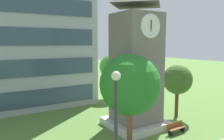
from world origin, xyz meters
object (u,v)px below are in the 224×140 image
(park_bench, at_px, (176,128))
(tree_streetside, at_px, (130,85))
(tree_by_building, at_px, (177,80))
(clock_tower, at_px, (136,67))
(tree_near_tower, at_px, (112,67))
(street_lamp, at_px, (116,133))

(park_bench, distance_m, tree_streetside, 6.08)
(park_bench, xyz_separation_m, tree_by_building, (3.24, 2.97, 3.28))
(clock_tower, xyz_separation_m, tree_by_building, (5.14, 0.01, -1.54))
(tree_near_tower, height_order, tree_streetside, tree_streetside)
(street_lamp, bearing_deg, park_bench, 29.96)
(tree_near_tower, bearing_deg, tree_by_building, -82.70)
(park_bench, distance_m, street_lamp, 11.08)
(clock_tower, relative_size, street_lamp, 1.88)
(tree_by_building, bearing_deg, clock_tower, -179.94)
(clock_tower, relative_size, tree_by_building, 2.24)
(tree_near_tower, relative_size, tree_by_building, 1.13)
(street_lamp, distance_m, tree_near_tower, 21.56)
(park_bench, bearing_deg, street_lamp, -150.04)
(tree_streetside, bearing_deg, clock_tower, 46.72)
(street_lamp, bearing_deg, tree_streetside, 49.78)
(park_bench, bearing_deg, tree_streetside, 178.75)
(park_bench, distance_m, tree_near_tower, 13.88)
(tree_by_building, bearing_deg, tree_streetside, -159.88)
(street_lamp, height_order, tree_streetside, tree_streetside)
(park_bench, height_order, street_lamp, street_lamp)
(clock_tower, bearing_deg, street_lamp, -131.32)
(tree_streetside, bearing_deg, street_lamp, -130.22)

